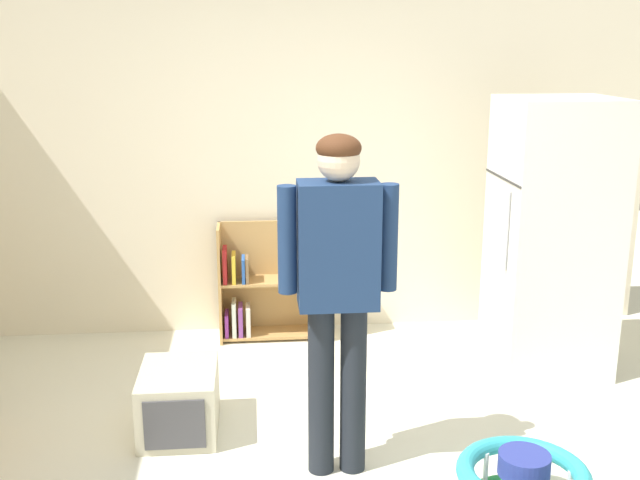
{
  "coord_description": "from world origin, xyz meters",
  "views": [
    {
      "loc": [
        -0.36,
        -3.13,
        2.11
      ],
      "look_at": [
        -0.02,
        0.55,
        1.14
      ],
      "focal_mm": 42.55,
      "sensor_mm": 36.0,
      "label": 1
    }
  ],
  "objects_px": {
    "bookshelf": "(267,288)",
    "pet_carrier": "(179,401)",
    "standing_person": "(338,276)",
    "refrigerator": "(552,237)"
  },
  "relations": [
    {
      "from": "bookshelf",
      "to": "standing_person",
      "type": "height_order",
      "value": "standing_person"
    },
    {
      "from": "bookshelf",
      "to": "refrigerator",
      "type": "bearing_deg",
      "value": -21.09
    },
    {
      "from": "bookshelf",
      "to": "pet_carrier",
      "type": "xyz_separation_m",
      "value": [
        -0.52,
        -1.39,
        -0.19
      ]
    },
    {
      "from": "bookshelf",
      "to": "standing_person",
      "type": "xyz_separation_m",
      "value": [
        0.31,
        -1.86,
        0.66
      ]
    },
    {
      "from": "refrigerator",
      "to": "standing_person",
      "type": "distance_m",
      "value": 1.92
    },
    {
      "from": "refrigerator",
      "to": "standing_person",
      "type": "bearing_deg",
      "value": -142.91
    },
    {
      "from": "pet_carrier",
      "to": "refrigerator",
      "type": "bearing_deg",
      "value": 16.21
    },
    {
      "from": "refrigerator",
      "to": "pet_carrier",
      "type": "bearing_deg",
      "value": -163.79
    },
    {
      "from": "pet_carrier",
      "to": "standing_person",
      "type": "bearing_deg",
      "value": -29.55
    },
    {
      "from": "bookshelf",
      "to": "pet_carrier",
      "type": "height_order",
      "value": "bookshelf"
    }
  ]
}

